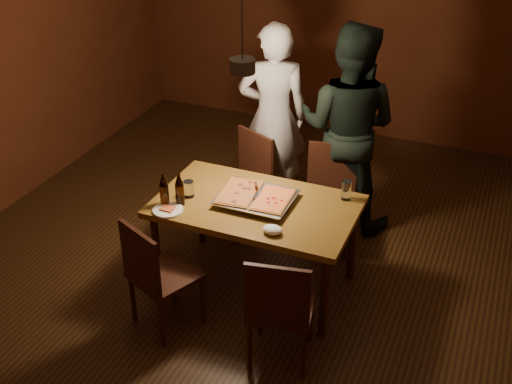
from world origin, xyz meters
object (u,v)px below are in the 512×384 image
at_px(chair_near_right, 280,302).
at_px(pizza_tray, 256,199).
at_px(diner_white, 273,117).
at_px(chair_near_left, 155,268).
at_px(pendant_lamp, 242,64).
at_px(plate_slice, 168,210).
at_px(dining_table, 256,212).
at_px(diner_dark, 348,128).
at_px(beer_bottle_b, 180,189).
at_px(beer_bottle_a, 164,189).
at_px(chair_far_right, 330,187).
at_px(chair_far_left, 247,173).

height_order(chair_near_right, pizza_tray, chair_near_right).
height_order(pizza_tray, diner_white, diner_white).
xyz_separation_m(chair_near_left, pendant_lamp, (0.29, 0.89, 1.22)).
relative_size(chair_near_left, plate_slice, 2.49).
bearing_deg(dining_table, diner_dark, 73.69).
relative_size(chair_near_right, pendant_lamp, 0.45).
bearing_deg(plate_slice, beer_bottle_b, 73.90).
height_order(chair_near_right, diner_dark, diner_dark).
bearing_deg(pizza_tray, diner_dark, 69.13).
xyz_separation_m(beer_bottle_a, diner_white, (0.25, 1.56, -0.00)).
bearing_deg(plate_slice, chair_near_right, -21.43).
relative_size(chair_far_right, chair_near_right, 1.00).
distance_m(dining_table, pendant_lamp, 1.11).
xyz_separation_m(chair_far_right, beer_bottle_a, (-0.96, -1.09, 0.34)).
xyz_separation_m(diner_white, diner_dark, (0.72, -0.08, 0.05)).
bearing_deg(plate_slice, dining_table, 31.94).
xyz_separation_m(plate_slice, diner_white, (0.19, 1.63, 0.12)).
bearing_deg(chair_near_right, pendant_lamp, 114.54).
bearing_deg(chair_far_right, chair_near_right, 84.43).
height_order(beer_bottle_a, pendant_lamp, pendant_lamp).
bearing_deg(beer_bottle_b, chair_near_left, -82.79).
height_order(chair_far_left, plate_slice, chair_far_left).
relative_size(chair_near_right, plate_slice, 2.21).
relative_size(chair_near_left, chair_near_right, 1.13).
bearing_deg(beer_bottle_a, dining_table, 23.62).
relative_size(chair_far_left, beer_bottle_b, 2.20).
height_order(beer_bottle_a, diner_dark, diner_dark).
distance_m(chair_far_right, plate_slice, 1.49).
bearing_deg(chair_near_left, diner_white, 111.67).
distance_m(dining_table, plate_slice, 0.66).
xyz_separation_m(plate_slice, diner_dark, (0.91, 1.56, 0.17)).
bearing_deg(pendant_lamp, chair_near_right, -54.43).
distance_m(chair_far_left, chair_far_right, 0.75).
height_order(chair_near_left, diner_white, diner_white).
height_order(chair_far_right, beer_bottle_a, beer_bottle_a).
xyz_separation_m(pizza_tray, diner_white, (-0.36, 1.27, 0.10)).
relative_size(beer_bottle_a, beer_bottle_b, 1.02).
xyz_separation_m(beer_bottle_a, pendant_lamp, (0.46, 0.42, 0.88)).
distance_m(dining_table, chair_near_left, 0.88).
xyz_separation_m(chair_near_right, beer_bottle_a, (-1.10, 0.48, 0.34)).
xyz_separation_m(beer_bottle_b, plate_slice, (-0.04, -0.13, -0.12)).
xyz_separation_m(chair_near_right, plate_slice, (-1.03, 0.41, 0.22)).
xyz_separation_m(diner_dark, pendant_lamp, (-0.52, -1.06, 0.84)).
bearing_deg(beer_bottle_b, pendant_lamp, 45.87).
distance_m(chair_far_right, beer_bottle_a, 1.49).
distance_m(chair_far_left, chair_near_left, 1.52).
xyz_separation_m(beer_bottle_a, beer_bottle_b, (0.10, 0.05, -0.00)).
relative_size(pizza_tray, plate_slice, 2.47).
distance_m(dining_table, beer_bottle_b, 0.60).
distance_m(beer_bottle_a, plate_slice, 0.15).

